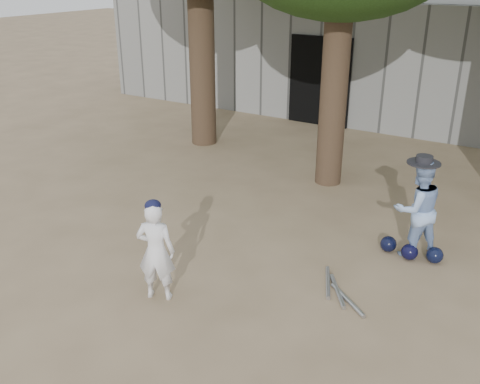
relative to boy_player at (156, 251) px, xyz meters
The scene contains 6 objects.
ground 0.83m from the boy_player, 124.46° to the left, with size 70.00×70.00×0.00m, color #937C5E.
boy_player is the anchor object (origin of this frame).
spectator_blue 3.59m from the boy_player, 48.37° to the left, with size 0.68×0.53×1.41m, color #97B7E9.
back_building 10.81m from the boy_player, 91.60° to the left, with size 16.00×5.24×3.00m.
helmet_row 3.56m from the boy_player, 47.06° to the left, with size 0.87×0.32×0.23m.
bat_pile 2.31m from the boy_player, 33.25° to the left, with size 0.83×0.83×0.06m.
Camera 1 is at (4.06, -4.69, 3.78)m, focal length 40.00 mm.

